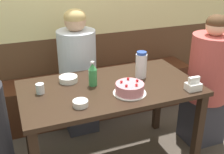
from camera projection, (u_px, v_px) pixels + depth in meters
bench_seat at (83, 96)px, 3.08m from camera, size 2.51×0.38×0.47m
dining_table at (110, 97)px, 2.20m from camera, size 1.37×0.75×0.74m
birthday_cake at (130, 88)px, 2.04m from camera, size 0.24×0.24×0.10m
water_pitcher at (141, 65)px, 2.28m from camera, size 0.09×0.09×0.22m
soju_bottle at (93, 74)px, 2.14m from camera, size 0.07×0.07×0.20m
napkin_holder at (193, 85)px, 2.09m from camera, size 0.11×0.08×0.11m
bowl_soup_white at (80, 103)px, 1.88m from camera, size 0.10×0.10×0.04m
bowl_rice_small at (68, 79)px, 2.23m from camera, size 0.15×0.15×0.04m
glass_water_tall at (40, 89)px, 2.04m from camera, size 0.06×0.06×0.08m
person_teal_shirt at (207, 84)px, 2.54m from camera, size 0.36×0.36×1.22m
person_pale_blue_shirt at (78, 73)px, 2.73m from camera, size 0.36×0.36×1.23m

